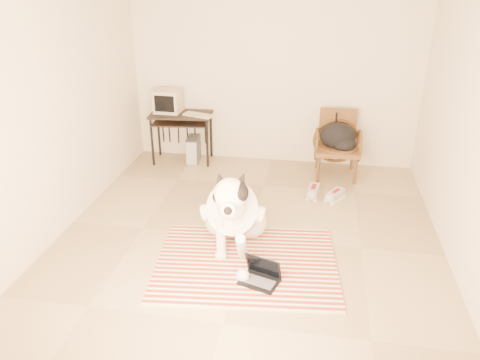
% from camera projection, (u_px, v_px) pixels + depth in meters
% --- Properties ---
extents(floor, '(4.50, 4.50, 0.00)m').
position_uv_depth(floor, '(248.00, 238.00, 4.97)').
color(floor, tan).
rests_on(floor, ground).
extents(wall_back, '(4.50, 0.00, 4.50)m').
position_uv_depth(wall_back, '(274.00, 68.00, 6.42)').
color(wall_back, beige).
rests_on(wall_back, floor).
extents(wall_front, '(4.50, 0.00, 4.50)m').
position_uv_depth(wall_front, '(183.00, 243.00, 2.39)').
color(wall_front, beige).
rests_on(wall_front, floor).
extents(wall_left, '(0.00, 4.50, 4.50)m').
position_uv_depth(wall_left, '(53.00, 106.00, 4.71)').
color(wall_left, beige).
rests_on(wall_left, floor).
extents(wall_right, '(0.00, 4.50, 4.50)m').
position_uv_depth(wall_right, '(474.00, 127.00, 4.10)').
color(wall_right, beige).
rests_on(wall_right, floor).
extents(rug, '(1.86, 1.50, 0.02)m').
position_uv_depth(rug, '(246.00, 263.00, 4.53)').
color(rug, '#B32316').
rests_on(rug, floor).
extents(dog, '(0.66, 1.34, 0.99)m').
position_uv_depth(dog, '(234.00, 212.00, 4.67)').
color(dog, white).
rests_on(dog, rug).
extents(laptop, '(0.40, 0.34, 0.24)m').
position_uv_depth(laptop, '(261.00, 275.00, 4.24)').
color(laptop, black).
rests_on(laptop, rug).
extents(computer_desk, '(0.91, 0.56, 0.72)m').
position_uv_depth(computer_desk, '(181.00, 121.00, 6.67)').
color(computer_desk, black).
rests_on(computer_desk, floor).
extents(crt_monitor, '(0.37, 0.36, 0.32)m').
position_uv_depth(crt_monitor, '(168.00, 101.00, 6.65)').
color(crt_monitor, '#B9AC91').
rests_on(crt_monitor, computer_desk).
extents(desk_keyboard, '(0.45, 0.27, 0.03)m').
position_uv_depth(desk_keyboard, '(198.00, 115.00, 6.52)').
color(desk_keyboard, '#B9AC91').
rests_on(desk_keyboard, computer_desk).
extents(pc_tower, '(0.20, 0.40, 0.36)m').
position_uv_depth(pc_tower, '(193.00, 149.00, 6.86)').
color(pc_tower, '#4E4E50').
rests_on(pc_tower, floor).
extents(rattan_chair, '(0.60, 0.58, 0.88)m').
position_uv_depth(rattan_chair, '(337.00, 144.00, 6.30)').
color(rattan_chair, brown).
rests_on(rattan_chair, floor).
extents(backpack, '(0.48, 0.42, 0.35)m').
position_uv_depth(backpack, '(339.00, 137.00, 6.17)').
color(backpack, black).
rests_on(backpack, rattan_chair).
extents(sneaker_left, '(0.17, 0.34, 0.11)m').
position_uv_depth(sneaker_left, '(313.00, 192.00, 5.87)').
color(sneaker_left, white).
rests_on(sneaker_left, floor).
extents(sneaker_right, '(0.27, 0.33, 0.11)m').
position_uv_depth(sneaker_right, '(335.00, 196.00, 5.77)').
color(sneaker_right, white).
rests_on(sneaker_right, floor).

